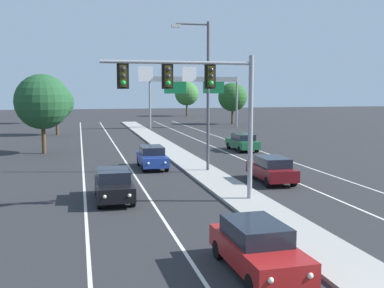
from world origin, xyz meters
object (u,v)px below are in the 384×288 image
(tree_far_left_a, at_px, (42,102))
(highway_sign_gantry, at_px, (194,86))
(street_lamp_median, at_px, (205,88))
(car_receding_green, at_px, (242,142))
(car_receding_darkred, at_px, (272,169))
(overhead_signal_mast, at_px, (200,93))
(tree_far_left_b, at_px, (56,102))
(car_oncoming_black, at_px, (114,185))
(car_oncoming_red, at_px, (257,247))
(tree_far_right_b, at_px, (233,97))
(tree_far_right_c, at_px, (187,94))
(tree_far_left_c, at_px, (29,103))
(car_oncoming_blue, at_px, (152,157))

(tree_far_left_a, bearing_deg, highway_sign_gantry, 50.14)
(street_lamp_median, bearing_deg, car_receding_green, 57.86)
(car_receding_darkred, xyz_separation_m, highway_sign_gantry, (4.99, 40.09, 5.34))
(overhead_signal_mast, height_order, tree_far_left_b, overhead_signal_mast)
(car_oncoming_black, xyz_separation_m, tree_far_left_a, (-4.73, 19.25, 3.76))
(overhead_signal_mast, bearing_deg, highway_sign_gantry, 76.50)
(car_oncoming_red, xyz_separation_m, highway_sign_gantry, (11.11, 53.32, 5.34))
(car_receding_darkred, relative_size, tree_far_right_b, 0.67)
(overhead_signal_mast, distance_m, highway_sign_gantry, 45.65)
(street_lamp_median, relative_size, tree_far_left_b, 1.61)
(street_lamp_median, relative_size, tree_far_right_c, 1.39)
(highway_sign_gantry, distance_m, tree_far_left_a, 30.43)
(street_lamp_median, bearing_deg, tree_far_left_b, 110.40)
(car_receding_green, bearing_deg, street_lamp_median, -122.14)
(street_lamp_median, bearing_deg, tree_far_right_b, 69.15)
(overhead_signal_mast, distance_m, tree_far_left_c, 61.11)
(tree_far_right_c, distance_m, tree_far_right_b, 24.21)
(highway_sign_gantry, height_order, tree_far_left_c, highway_sign_gantry)
(car_oncoming_black, xyz_separation_m, car_receding_darkred, (9.76, 2.49, 0.00))
(car_receding_darkred, distance_m, tree_far_left_b, 36.83)
(tree_far_right_c, bearing_deg, tree_far_left_b, -124.32)
(car_oncoming_red, height_order, car_oncoming_blue, same)
(car_oncoming_blue, bearing_deg, car_oncoming_red, -89.36)
(highway_sign_gantry, height_order, tree_far_right_b, highway_sign_gantry)
(car_oncoming_black, height_order, car_receding_darkred, same)
(overhead_signal_mast, distance_m, car_oncoming_blue, 12.10)
(car_receding_green, xyz_separation_m, tree_far_left_c, (-22.61, 40.76, 2.50))
(car_receding_green, bearing_deg, car_oncoming_red, -108.75)
(car_receding_darkred, xyz_separation_m, tree_far_left_c, (-19.33, 55.23, 2.50))
(car_receding_darkred, bearing_deg, car_oncoming_black, -165.68)
(tree_far_left_a, height_order, tree_far_right_b, tree_far_left_a)
(car_oncoming_black, bearing_deg, tree_far_right_c, 74.24)
(tree_far_right_b, bearing_deg, car_oncoming_red, -107.71)
(car_oncoming_red, distance_m, car_oncoming_black, 11.34)
(car_oncoming_blue, distance_m, tree_far_left_c, 50.16)
(street_lamp_median, height_order, car_oncoming_red, street_lamp_median)
(tree_far_right_c, bearing_deg, street_lamp_median, -101.86)
(car_oncoming_black, xyz_separation_m, highway_sign_gantry, (14.75, 42.58, 5.34))
(tree_far_left_b, bearing_deg, car_receding_darkred, -67.46)
(car_oncoming_blue, height_order, tree_far_left_c, tree_far_left_c)
(highway_sign_gantry, relative_size, tree_far_left_a, 1.89)
(car_receding_darkred, height_order, highway_sign_gantry, highway_sign_gantry)
(car_oncoming_red, xyz_separation_m, car_receding_darkred, (6.12, 13.23, 0.00))
(tree_far_left_c, bearing_deg, car_oncoming_blue, -74.98)
(tree_far_left_b, xyz_separation_m, tree_far_left_c, (-5.26, 21.34, -0.74))
(tree_far_left_a, height_order, tree_far_right_c, tree_far_right_c)
(street_lamp_median, xyz_separation_m, car_receding_darkred, (3.08, -4.34, -4.97))
(street_lamp_median, xyz_separation_m, highway_sign_gantry, (8.07, 35.75, 0.37))
(highway_sign_gantry, bearing_deg, car_receding_darkred, -97.09)
(street_lamp_median, bearing_deg, car_oncoming_black, -134.38)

